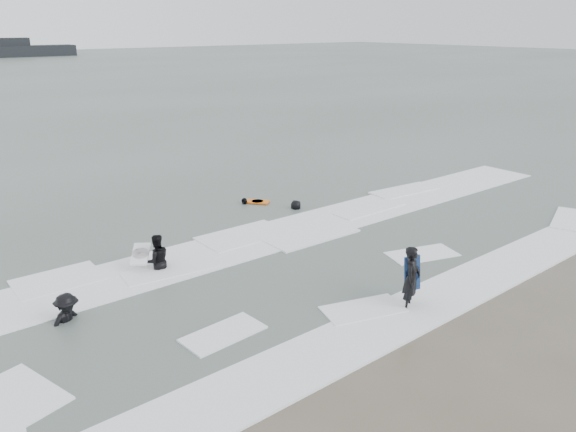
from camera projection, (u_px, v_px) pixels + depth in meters
ground at (401, 301)px, 15.31m from camera, size 320.00×320.00×0.00m
surfer_centre at (409, 308)px, 14.94m from camera, size 0.77×0.68×1.77m
surfer_wading at (158, 270)px, 17.22m from camera, size 0.93×0.78×1.71m
surfer_breaker at (69, 323)px, 14.17m from camera, size 1.23×0.99×1.67m
surfer_right_near at (245, 205)px, 23.36m from camera, size 0.93×0.72×1.47m
surfer_right_far at (296, 210)px, 22.77m from camera, size 0.83×0.61×1.55m
surf_foam at (313, 257)px, 18.05m from camera, size 30.03×9.06×0.09m
bodyboards at (262, 237)px, 18.53m from camera, size 7.61×10.36×1.25m
vessel_horizon at (4, 50)px, 123.52m from camera, size 30.16×5.39×4.09m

